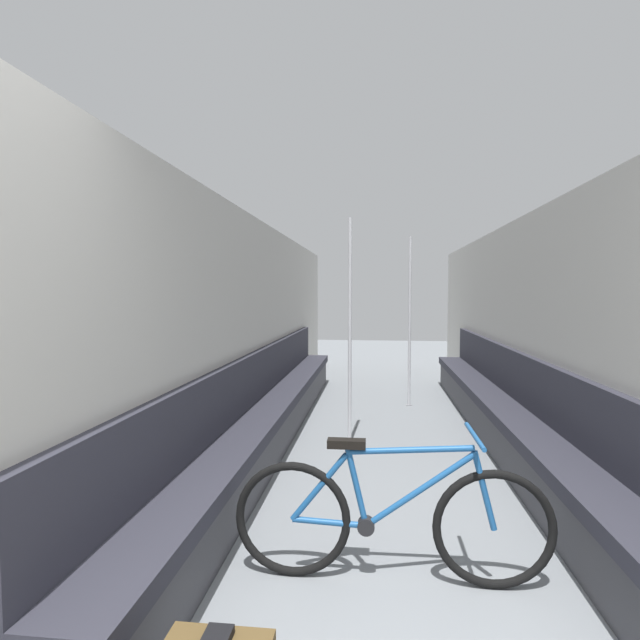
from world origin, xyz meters
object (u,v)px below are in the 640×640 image
Objects in this scene: bicycle at (390,519)px; grab_pole_near at (350,334)px; bench_seat_row_left at (271,413)px; bench_seat_row_right at (509,419)px; grab_pole_far at (410,324)px.

grab_pole_near reaches higher than bicycle.
bicycle is 0.74× the size of grab_pole_near.
bench_seat_row_left is 2.31m from bench_seat_row_right.
bench_seat_row_left is 3.09× the size of grab_pole_far.
grab_pole_near reaches higher than bench_seat_row_right.
bench_seat_row_left is 4.20× the size of bicycle.
grab_pole_far reaches higher than bench_seat_row_left.
grab_pole_near is (-0.34, 2.41, 0.77)m from bicycle.
grab_pole_near is 1.90m from grab_pole_far.
bench_seat_row_left is at bearing 99.39° from bicycle.
bench_seat_row_right is 2.59m from bicycle.
grab_pole_far reaches higher than bench_seat_row_right.
bench_seat_row_right reaches higher than bicycle.
bench_seat_row_left is 1.12m from grab_pole_near.
grab_pole_near and grab_pole_far have the same top height.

